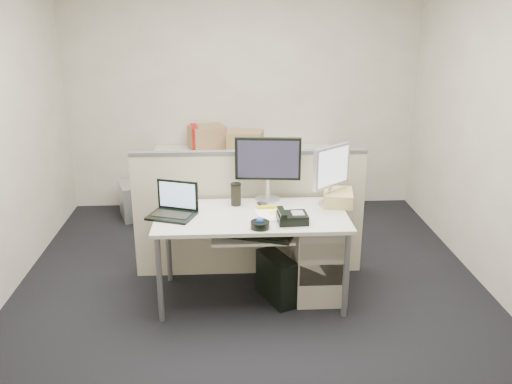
{
  "coord_description": "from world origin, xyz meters",
  "views": [
    {
      "loc": [
        -0.17,
        -3.95,
        2.28
      ],
      "look_at": [
        0.04,
        0.15,
        0.86
      ],
      "focal_mm": 38.0,
      "sensor_mm": 36.0,
      "label": 1
    }
  ],
  "objects": [
    {
      "name": "cardboard_box_left",
      "position": [
        -0.41,
        2.05,
        0.86
      ],
      "size": [
        0.46,
        0.41,
        0.28
      ],
      "primitive_type": "cube",
      "rotation": [
        0.0,
        0.0,
        0.39
      ],
      "color": "#9B8453",
      "rests_on": "back_counter"
    },
    {
      "name": "cellphone",
      "position": [
        0.1,
        0.2,
        0.74
      ],
      "size": [
        0.09,
        0.12,
        0.01
      ],
      "primitive_type": "cube",
      "rotation": [
        0.0,
        0.0,
        0.38
      ],
      "color": "black",
      "rests_on": "desk"
    },
    {
      "name": "banana",
      "position": [
        0.13,
        0.1,
        0.75
      ],
      "size": [
        0.18,
        0.05,
        0.04
      ],
      "primitive_type": "ellipsoid",
      "rotation": [
        0.0,
        0.0,
        0.03
      ],
      "color": "gold",
      "rests_on": "desk"
    },
    {
      "name": "travel_mug",
      "position": [
        -0.12,
        0.22,
        0.82
      ],
      "size": [
        0.11,
        0.11,
        0.17
      ],
      "primitive_type": "cylinder",
      "rotation": [
        0.0,
        0.0,
        -0.38
      ],
      "color": "black",
      "rests_on": "desk"
    },
    {
      "name": "pc_tower_spare_silver",
      "position": [
        -1.3,
        1.85,
        0.2
      ],
      "size": [
        0.29,
        0.45,
        0.39
      ],
      "primitive_type": "cube",
      "rotation": [
        0.0,
        0.0,
        0.31
      ],
      "color": "#B7B7BC",
      "rests_on": "floor"
    },
    {
      "name": "pc_tower_desk",
      "position": [
        0.2,
        -0.05,
        0.19
      ],
      "size": [
        0.32,
        0.44,
        0.38
      ],
      "primitive_type": "cube",
      "rotation": [
        0.0,
        0.0,
        0.43
      ],
      "color": "black",
      "rests_on": "floor"
    },
    {
      "name": "trackball",
      "position": [
        0.05,
        -0.28,
        0.76
      ],
      "size": [
        0.18,
        0.18,
        0.05
      ],
      "primitive_type": "cylinder",
      "rotation": [
        0.0,
        0.0,
        -0.33
      ],
      "color": "black",
      "rests_on": "desk"
    },
    {
      "name": "desk",
      "position": [
        0.0,
        0.0,
        0.66
      ],
      "size": [
        1.5,
        0.75,
        0.73
      ],
      "color": "#B5B3A9",
      "rests_on": "floor"
    },
    {
      "name": "pc_tower_spare_dark",
      "position": [
        -1.05,
        1.63,
        0.19
      ],
      "size": [
        0.19,
        0.41,
        0.37
      ],
      "primitive_type": "cube",
      "rotation": [
        0.0,
        0.0,
        0.09
      ],
      "color": "black",
      "rests_on": "floor"
    },
    {
      "name": "keyboard",
      "position": [
        0.05,
        -0.22,
        0.64
      ],
      "size": [
        0.52,
        0.33,
        0.03
      ],
      "primitive_type": "cube",
      "rotation": [
        0.0,
        0.0,
        -0.34
      ],
      "color": "black",
      "rests_on": "keyboard_tray"
    },
    {
      "name": "red_binder",
      "position": [
        -0.55,
        2.03,
        0.86
      ],
      "size": [
        0.12,
        0.32,
        0.29
      ],
      "primitive_type": "cube",
      "rotation": [
        0.0,
        0.0,
        0.16
      ],
      "color": "#A90E0B",
      "rests_on": "back_counter"
    },
    {
      "name": "monitor_small",
      "position": [
        0.65,
        0.18,
        0.98
      ],
      "size": [
        0.44,
        0.41,
        0.49
      ],
      "primitive_type": "cube",
      "rotation": [
        0.0,
        0.0,
        0.69
      ],
      "color": "#B7B7BC",
      "rests_on": "desk"
    },
    {
      "name": "paper_stack",
      "position": [
        0.15,
        -0.03,
        0.74
      ],
      "size": [
        0.25,
        0.29,
        0.01
      ],
      "primitive_type": "cube",
      "rotation": [
        0.0,
        0.0,
        0.17
      ],
      "color": "white",
      "rests_on": "desk"
    },
    {
      "name": "sticky_pad",
      "position": [
        0.18,
        0.0,
        0.74
      ],
      "size": [
        0.1,
        0.1,
        0.01
      ],
      "primitive_type": "cube",
      "rotation": [
        0.0,
        0.0,
        0.21
      ],
      "color": "yellow",
      "rests_on": "desk"
    },
    {
      "name": "wall_right",
      "position": [
        2.0,
        0.0,
        1.35
      ],
      "size": [
        0.02,
        4.5,
        2.7
      ],
      "primitive_type": "cube",
      "color": "beige",
      "rests_on": "ground"
    },
    {
      "name": "laptop",
      "position": [
        -0.62,
        -0.02,
        0.86
      ],
      "size": [
        0.41,
        0.36,
        0.26
      ],
      "primitive_type": "cube",
      "rotation": [
        0.0,
        0.0,
        -0.34
      ],
      "color": "black",
      "rests_on": "desk"
    },
    {
      "name": "drawer_pedestal",
      "position": [
        0.55,
        0.05,
        0.33
      ],
      "size": [
        0.4,
        0.55,
        0.65
      ],
      "primitive_type": "cube",
      "color": "#B9B49E",
      "rests_on": "floor"
    },
    {
      "name": "cardboard_box_right",
      "position": [
        0.02,
        1.84,
        0.85
      ],
      "size": [
        0.42,
        0.36,
        0.27
      ],
      "primitive_type": "cube",
      "rotation": [
        0.0,
        0.0,
        -0.2
      ],
      "color": "#9B8453",
      "rests_on": "back_counter"
    },
    {
      "name": "wall_back",
      "position": [
        0.0,
        2.25,
        1.35
      ],
      "size": [
        4.0,
        0.02,
        2.7
      ],
      "primitive_type": "cube",
      "color": "beige",
      "rests_on": "ground"
    },
    {
      "name": "desk_phone",
      "position": [
        0.3,
        -0.18,
        0.77
      ],
      "size": [
        0.23,
        0.2,
        0.07
      ],
      "primitive_type": "cube",
      "rotation": [
        0.0,
        0.0,
        0.06
      ],
      "color": "black",
      "rests_on": "desk"
    },
    {
      "name": "keyboard_tray",
      "position": [
        0.0,
        -0.18,
        0.62
      ],
      "size": [
        0.62,
        0.32,
        0.02
      ],
      "primitive_type": "cube",
      "color": "#B5B3A9",
      "rests_on": "desk"
    },
    {
      "name": "monitor_main",
      "position": [
        0.15,
        0.32,
        1.0
      ],
      "size": [
        0.56,
        0.26,
        0.54
      ],
      "primitive_type": "cube",
      "rotation": [
        0.0,
        0.0,
        -0.1
      ],
      "color": "black",
      "rests_on": "desk"
    },
    {
      "name": "manila_folders",
      "position": [
        0.72,
        0.2,
        0.79
      ],
      "size": [
        0.28,
        0.33,
        0.11
      ],
      "primitive_type": "cube",
      "rotation": [
        0.0,
        0.0,
        -0.17
      ],
      "color": "#DDC97A",
      "rests_on": "desk"
    },
    {
      "name": "floor",
      "position": [
        0.0,
        0.0,
        -0.01
      ],
      "size": [
        4.0,
        4.5,
        0.01
      ],
      "primitive_type": "cube",
      "color": "black",
      "rests_on": "ground"
    },
    {
      "name": "back_counter",
      "position": [
        0.0,
        1.93,
        0.36
      ],
      "size": [
        2.0,
        0.6,
        0.72
      ],
      "primitive_type": "cube",
      "color": "#B9B49E",
      "rests_on": "floor"
    },
    {
      "name": "cubicle_partition",
      "position": [
        0.0,
        0.45,
        0.55
      ],
      "size": [
        2.0,
        0.06,
        1.1
      ],
      "primitive_type": "cube",
      "color": "beige",
      "rests_on": "floor"
    },
    {
      "name": "wall_front",
      "position": [
        0.0,
        -2.25,
        1.35
      ],
      "size": [
        4.0,
        0.02,
        2.7
      ],
      "primitive_type": "cube",
      "color": "beige",
      "rests_on": "ground"
    }
  ]
}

